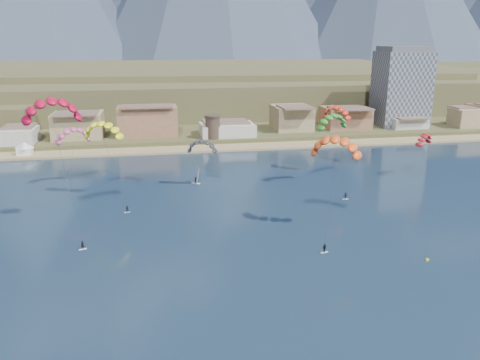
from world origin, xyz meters
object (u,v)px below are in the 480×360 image
object	(u,v)px
apartment_tower	(401,87)
buoy	(427,260)
kitesurfer_red	(51,106)
kitesurfer_orange	(336,143)
windsurfer	(196,179)
kitesurfer_green	(333,120)
kitesurfer_yellow	(103,128)
watchtower	(213,127)

from	to	relation	value
apartment_tower	buoy	bearing A→B (deg)	-115.34
kitesurfer_red	kitesurfer_orange	bearing A→B (deg)	-9.87
kitesurfer_orange	buoy	size ratio (longest dim) A/B	32.31
windsurfer	buoy	size ratio (longest dim) A/B	6.16
windsurfer	buoy	xyz separation A→B (m)	(35.10, -54.34, -1.20)
buoy	kitesurfer_red	bearing A→B (deg)	157.22
kitesurfer_green	buoy	bearing A→B (deg)	-89.00
kitesurfer_orange	buoy	world-z (taller)	kitesurfer_orange
kitesurfer_green	windsurfer	world-z (taller)	kitesurfer_green
kitesurfer_red	windsurfer	distance (m)	46.61
kitesurfer_yellow	buoy	world-z (taller)	kitesurfer_yellow
apartment_tower	watchtower	size ratio (longest dim) A/B	3.72
kitesurfer_green	buoy	xyz separation A→B (m)	(0.81, -46.43, -17.26)
apartment_tower	windsurfer	bearing A→B (deg)	-145.10
kitesurfer_red	windsurfer	bearing A→B (deg)	42.52
apartment_tower	kitesurfer_orange	xyz separation A→B (m)	(-66.65, -99.88, -0.16)
watchtower	kitesurfer_red	size ratio (longest dim) A/B	0.30
apartment_tower	kitesurfer_orange	distance (m)	120.07
apartment_tower	kitesurfer_orange	bearing A→B (deg)	-123.71
watchtower	kitesurfer_red	distance (m)	88.52
watchtower	kitesurfer_orange	size ratio (longest dim) A/B	0.39
apartment_tower	kitesurfer_yellow	xyz separation A→B (m)	(-113.19, -70.75, -0.74)
kitesurfer_yellow	apartment_tower	bearing A→B (deg)	32.01
kitesurfer_yellow	kitesurfer_orange	size ratio (longest dim) A/B	0.98
watchtower	windsurfer	size ratio (longest dim) A/B	2.07
kitesurfer_yellow	windsurfer	bearing A→B (deg)	18.28
apartment_tower	windsurfer	distance (m)	111.96
kitesurfer_orange	kitesurfer_yellow	bearing A→B (deg)	147.96
kitesurfer_orange	windsurfer	world-z (taller)	kitesurfer_orange
kitesurfer_yellow	kitesurfer_orange	world-z (taller)	kitesurfer_orange
apartment_tower	kitesurfer_red	world-z (taller)	apartment_tower
kitesurfer_yellow	kitesurfer_green	bearing A→B (deg)	-0.52
kitesurfer_red	windsurfer	size ratio (longest dim) A/B	6.87
kitesurfer_yellow	windsurfer	world-z (taller)	kitesurfer_yellow
kitesurfer_green	apartment_tower	bearing A→B (deg)	51.57
kitesurfer_red	kitesurfer_green	world-z (taller)	kitesurfer_red
watchtower	kitesurfer_yellow	size ratio (longest dim) A/B	0.40
kitesurfer_red	windsurfer	world-z (taller)	kitesurfer_red
apartment_tower	kitesurfer_yellow	world-z (taller)	apartment_tower
apartment_tower	kitesurfer_yellow	distance (m)	133.49
apartment_tower	windsurfer	size ratio (longest dim) A/B	7.71
kitesurfer_red	apartment_tower	bearing A→B (deg)	36.93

